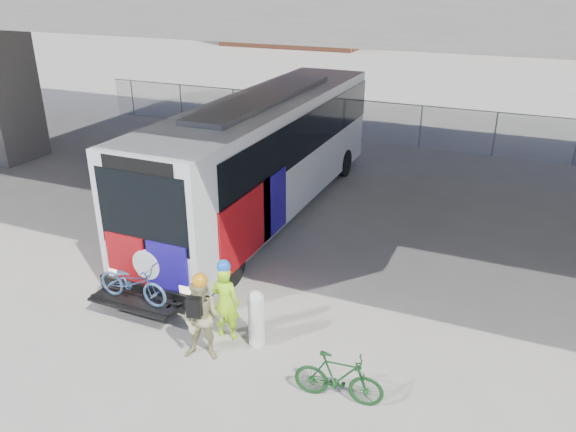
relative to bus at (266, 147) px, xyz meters
The scene contains 7 objects.
ground 4.24m from the bus, 57.12° to the right, with size 160.00×160.00×0.00m, color #9E9991.
bus is the anchor object (origin of this frame).
chainlink_fence 9.15m from the bus, 77.34° to the left, with size 30.00×0.06×30.00m.
bollard 7.06m from the bus, 66.20° to the right, with size 0.32×0.32×1.25m.
cyclist_hivis 6.78m from the bus, 71.65° to the right, with size 0.63×0.45×1.78m.
cyclist_tan 7.51m from the bus, 73.96° to the right, with size 0.97×0.84×1.88m.
bike_parked 8.82m from the bus, 56.21° to the right, with size 0.45×1.60×0.96m, color #15431B.
Camera 1 is at (5.13, -11.63, 6.96)m, focal length 35.00 mm.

